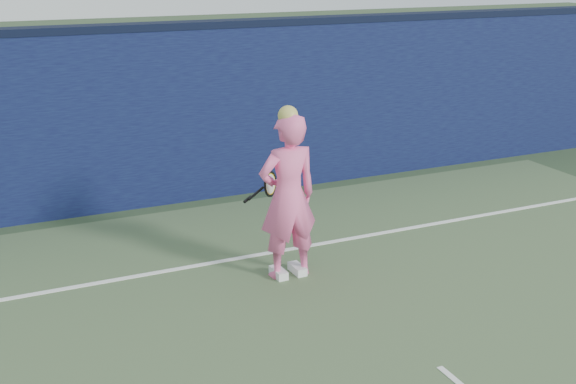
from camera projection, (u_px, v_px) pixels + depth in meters
name	position (u px, v px, depth m)	size (l,w,h in m)	color
backstop_wall	(226.00, 113.00, 10.77)	(24.00, 0.40, 2.50)	black
wall_cap	(224.00, 24.00, 10.37)	(24.00, 0.42, 0.10)	black
player	(288.00, 197.00, 7.96)	(0.70, 0.47, 1.97)	pink
racket	(269.00, 185.00, 8.39)	(0.54, 0.30, 0.31)	black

